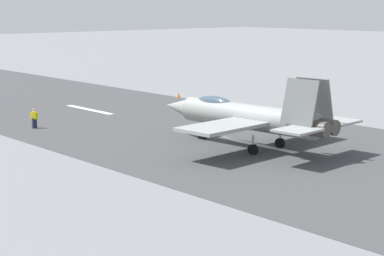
# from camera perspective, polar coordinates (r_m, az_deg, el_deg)

# --- Properties ---
(ground_plane) EXTENTS (400.00, 400.00, 0.00)m
(ground_plane) POSITION_cam_1_polar(r_m,az_deg,el_deg) (52.44, 5.89, -1.51)
(ground_plane) COLOR slate
(runway_strip) EXTENTS (240.00, 26.00, 0.02)m
(runway_strip) POSITION_cam_1_polar(r_m,az_deg,el_deg) (52.42, 5.91, -1.50)
(runway_strip) COLOR #404042
(runway_strip) RESTS_ON ground
(fighter_jet) EXTENTS (16.54, 14.57, 5.62)m
(fighter_jet) POSITION_cam_1_polar(r_m,az_deg,el_deg) (51.29, 4.70, 1.00)
(fighter_jet) COLOR #929895
(fighter_jet) RESTS_ON ground
(crew_person) EXTENTS (0.60, 0.48, 1.73)m
(crew_person) POSITION_cam_1_polar(r_m,az_deg,el_deg) (61.03, -12.95, 0.77)
(crew_person) COLOR #1E2338
(crew_person) RESTS_ON ground
(marker_cone_mid) EXTENTS (0.44, 0.44, 0.55)m
(marker_cone_mid) POSITION_cam_1_polar(r_m,az_deg,el_deg) (65.76, 9.80, 1.03)
(marker_cone_mid) COLOR orange
(marker_cone_mid) RESTS_ON ground
(marker_cone_far) EXTENTS (0.44, 0.44, 0.55)m
(marker_cone_far) POSITION_cam_1_polar(r_m,az_deg,el_deg) (79.35, -1.13, 2.73)
(marker_cone_far) COLOR orange
(marker_cone_far) RESTS_ON ground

